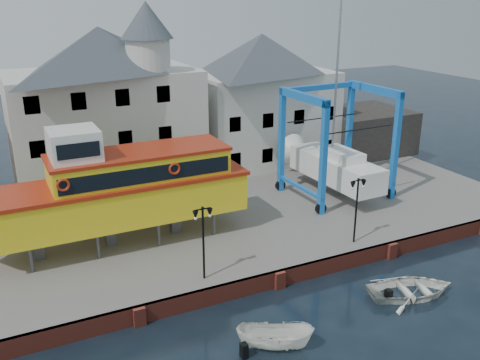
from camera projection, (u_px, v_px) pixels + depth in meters
name	position (u px, v px, depth m)	size (l,w,h in m)	color
ground	(279.00, 288.00, 29.90)	(140.00, 140.00, 0.00)	black
hardstanding	(204.00, 211.00, 39.03)	(44.00, 22.00, 1.00)	slate
quay_wall	(278.00, 279.00, 29.82)	(44.00, 0.47, 1.00)	maroon
building_white_main	(106.00, 106.00, 40.96)	(14.00, 8.30, 14.00)	silver
building_white_right	(261.00, 99.00, 47.48)	(12.00, 8.00, 11.20)	silver
shed_dark	(363.00, 131.00, 51.14)	(8.00, 7.00, 4.00)	black
lamp_post_left	(203.00, 225.00, 27.85)	(1.12, 0.32, 4.20)	black
lamp_post_right	(357.00, 194.00, 32.00)	(1.12, 0.32, 4.20)	black
tour_boat	(107.00, 191.00, 31.59)	(17.06, 4.13, 7.43)	#59595E
travel_lift	(329.00, 159.00, 40.74)	(7.39, 10.31, 15.46)	blue
motorboat_a	(275.00, 348.00, 24.86)	(1.36, 3.60, 1.39)	white
motorboat_b	(411.00, 295.00, 29.16)	(3.42, 4.79, 0.99)	white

